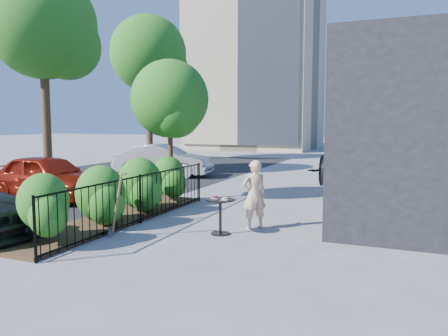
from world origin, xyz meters
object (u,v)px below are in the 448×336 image
at_px(street_tree_near, 43,32).
at_px(shovel, 116,208).
at_px(car_silver, 163,160).
at_px(woman, 254,195).
at_px(cafe_table, 220,210).
at_px(street_tree_far, 149,58).
at_px(car_red, 48,177).
at_px(patio_tree, 171,104).

height_order(street_tree_near, shovel, street_tree_near).
bearing_deg(shovel, car_silver, 114.95).
xyz_separation_m(woman, shovel, (-2.25, -1.71, -0.15)).
bearing_deg(street_tree_near, cafe_table, -30.53).
bearing_deg(street_tree_far, car_red, -70.97).
height_order(street_tree_far, woman, street_tree_far).
height_order(patio_tree, shovel, patio_tree).
height_order(car_red, car_silver, car_silver).
distance_m(patio_tree, cafe_table, 4.63).
bearing_deg(cafe_table, street_tree_far, 126.42).
distance_m(street_tree_near, car_silver, 7.16).
bearing_deg(car_red, street_tree_far, 24.44).
height_order(street_tree_near, car_silver, street_tree_near).
xyz_separation_m(street_tree_near, cafe_table, (10.45, -6.16, -5.42)).
height_order(cafe_table, woman, woman).
bearing_deg(street_tree_far, patio_tree, -55.49).
height_order(street_tree_far, cafe_table, street_tree_far).
bearing_deg(car_silver, shovel, -164.71).
relative_size(street_tree_far, car_silver, 2.06).
bearing_deg(car_silver, woman, -147.86).
height_order(cafe_table, shovel, shovel).
distance_m(patio_tree, woman, 4.44).
distance_m(car_red, car_silver, 6.05).
relative_size(cafe_table, woman, 0.53).
bearing_deg(patio_tree, shovel, -76.14).
distance_m(street_tree_far, car_red, 14.14).
relative_size(cafe_table, car_silver, 0.19).
height_order(patio_tree, street_tree_far, street_tree_far).
xyz_separation_m(patio_tree, street_tree_far, (-7.70, 11.20, 3.15)).
relative_size(patio_tree, car_silver, 0.98).
xyz_separation_m(street_tree_far, car_red, (4.28, -12.41, -5.26)).
distance_m(street_tree_near, car_red, 8.09).
bearing_deg(woman, car_red, -51.45).
bearing_deg(car_red, street_tree_near, 49.55).
distance_m(street_tree_far, shovel, 18.28).
distance_m(street_tree_far, cafe_table, 18.42).
distance_m(cafe_table, car_silver, 9.76).
bearing_deg(cafe_table, street_tree_near, 149.47).
bearing_deg(patio_tree, cafe_table, -47.15).
relative_size(woman, car_silver, 0.36).
relative_size(car_red, car_silver, 0.96).
xyz_separation_m(street_tree_far, cafe_table, (10.45, -14.16, -5.42)).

